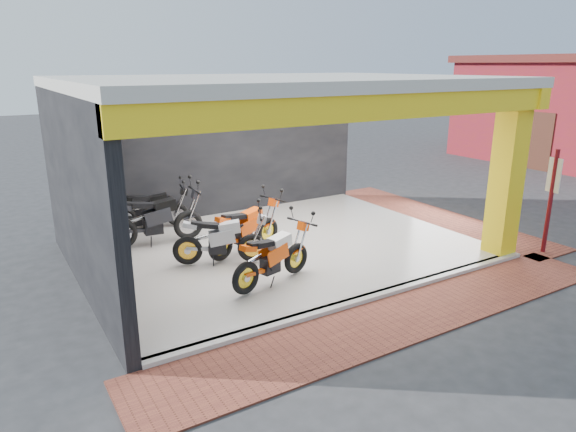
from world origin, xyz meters
The scene contains 17 objects.
ground centered at (0.00, 0.00, 0.00)m, with size 80.00×80.00×0.00m, color #2D2D30.
showroom_floor centered at (0.00, 2.00, 0.05)m, with size 8.00×6.00×0.10m, color silver.
showroom_ceiling centered at (0.00, 2.00, 3.60)m, with size 8.40×6.40×0.20m, color beige.
back_wall centered at (0.00, 5.10, 1.75)m, with size 8.20×0.20×3.50m, color black.
left_wall centered at (-4.10, 2.00, 1.75)m, with size 0.20×6.20×3.50m, color black.
corner_column centered at (3.75, -0.75, 1.75)m, with size 0.50×0.50×3.50m, color yellow.
header_beam_front centered at (0.00, -1.00, 3.30)m, with size 8.40×0.30×0.40m, color yellow.
header_beam_right centered at (4.00, 2.00, 3.30)m, with size 0.30×6.40×0.40m, color yellow.
floor_kerb centered at (0.00, -1.02, 0.05)m, with size 8.00×0.20×0.10m, color silver.
paver_front centered at (0.00, -1.80, 0.01)m, with size 9.00×1.40×0.03m, color brown.
paver_right centered at (4.80, 2.00, 0.01)m, with size 1.40×7.00×0.03m, color brown.
signpost centered at (4.72, -1.17, 1.24)m, with size 0.09×0.32×2.26m.
moto_hero centered at (-0.60, 0.45, 0.70)m, with size 1.97×0.73×1.21m, color #F74E0A, non-canonical shape.
moto_row_a centered at (-1.04, 1.39, 0.70)m, with size 1.96×0.73×1.20m, color #A4A6AC, non-canonical shape.
moto_row_b centered at (-1.63, 3.38, 0.78)m, with size 2.24×0.83×1.37m, color black, non-canonical shape.
moto_row_c centered at (-0.28, 2.13, 0.72)m, with size 2.04×0.75×1.24m, color #E14509, non-canonical shape.
moto_row_d centered at (-1.48, 4.50, 0.68)m, with size 1.88×0.70×1.15m, color black, non-canonical shape.
Camera 1 is at (-5.45, -7.20, 3.93)m, focal length 32.00 mm.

